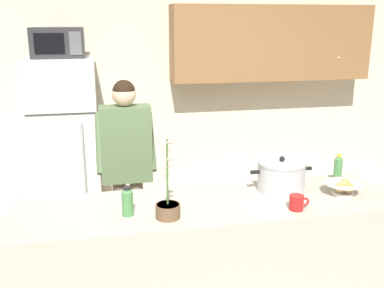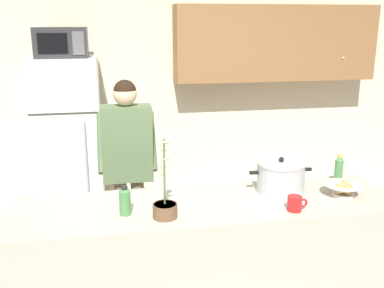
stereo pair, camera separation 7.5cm
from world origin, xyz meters
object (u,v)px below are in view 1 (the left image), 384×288
Objects in this scene: microwave at (58,43)px; cooking_pot at (281,176)px; potted_orchid at (168,207)px; bottle_mid_counter at (127,201)px; refrigerator at (66,145)px; person_near_pot at (126,154)px; coffee_mug at (297,203)px; bottle_near_edge at (338,168)px; bread_bowl at (343,188)px.

cooking_pot is at bearing -47.52° from microwave.
bottle_mid_counter is at bearing 160.86° from potted_orchid.
person_near_pot is at bearing -59.30° from refrigerator.
coffee_mug is 0.67m from bottle_near_edge.
microwave is 3.66× the size of coffee_mug.
person_near_pot is 1.67m from bottle_near_edge.
person_near_pot reaches higher than coffee_mug.
cooking_pot is at bearing -38.48° from person_near_pot.
refrigerator is at bearing 120.70° from person_near_pot.
cooking_pot reaches higher than bottle_mid_counter.
coffee_mug is at bearing -95.06° from cooking_pot.
bottle_mid_counter is (-0.06, -1.01, 0.00)m from person_near_pot.
bread_bowl is 0.28m from bottle_near_edge.
person_near_pot is 3.29× the size of potted_orchid.
bottle_mid_counter is (-1.04, 0.13, 0.04)m from coffee_mug.
potted_orchid is (-0.81, 0.05, 0.02)m from coffee_mug.
bottle_near_edge is 1.59m from bottle_mid_counter.
person_near_pot is 1.51m from coffee_mug.
potted_orchid reaches higher than cooking_pot.
bottle_near_edge is at bearing -38.48° from refrigerator.
potted_orchid is (-1.33, -0.38, -0.03)m from bottle_near_edge.
microwave is 2.47m from cooking_pot.
coffee_mug is at bearing -3.52° from potted_orchid.
microwave is at bearing 132.48° from cooking_pot.
bread_bowl is at bearing -34.60° from person_near_pot.
cooking_pot is 1.72× the size of bread_bowl.
microwave is (0.00, -0.02, 1.00)m from refrigerator.
person_near_pot is 1.71m from bread_bowl.
refrigerator reaches higher than coffee_mug.
bread_bowl is at bearing 1.50° from bottle_mid_counter.
bottle_mid_counter is at bearing -169.22° from bottle_near_edge.
coffee_mug is at bearing -53.01° from microwave.
bottle_mid_counter is at bearing -75.54° from microwave.
microwave is at bearing 121.31° from person_near_pot.
bread_bowl is at bearing 5.58° from potted_orchid.
refrigerator is 6.66× the size of bread_bowl.
person_near_pot reaches higher than bottle_mid_counter.
refrigerator is 2.72m from bread_bowl.
bottle_mid_counter is (-1.46, -0.04, 0.04)m from bread_bowl.
person_near_pot reaches higher than potted_orchid.
microwave is 2.29m from potted_orchid.
person_near_pot is 1.30m from cooking_pot.
coffee_mug is at bearing -53.30° from refrigerator.
microwave is at bearing 126.99° from coffee_mug.
microwave is at bearing 110.07° from potted_orchid.
person_near_pot is at bearing 145.40° from bread_bowl.
coffee_mug is 1.05m from bottle_mid_counter.
refrigerator reaches higher than bread_bowl.
bottle_mid_counter is at bearing -93.19° from person_near_pot.
person_near_pot is 3.63× the size of cooking_pot.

